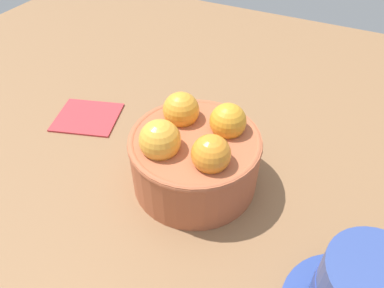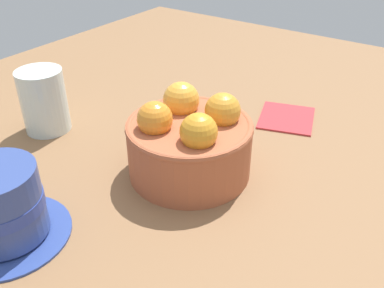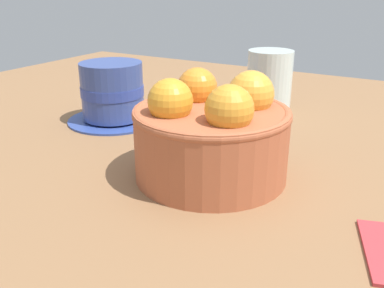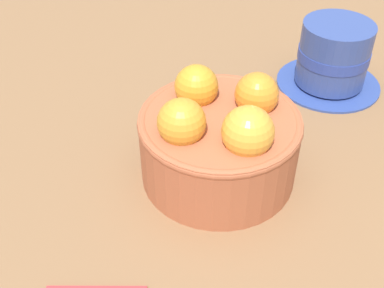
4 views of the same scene
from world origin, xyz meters
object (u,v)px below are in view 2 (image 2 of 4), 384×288
Objects in this scene: terracotta_bowl at (189,141)px; coffee_cup at (1,207)px; water_glass at (44,101)px; folded_napkin at (287,117)px.

terracotta_bowl is 23.27cm from coffee_cup.
folded_napkin is (-24.36, 29.40, -4.56)cm from water_glass.
terracotta_bowl is at bearing 97.11° from water_glass.
terracotta_bowl is at bearing 156.17° from coffee_cup.
water_glass reaches higher than coffee_cup.
water_glass is at bearing -139.62° from coffee_cup.
folded_napkin is at bearing 129.63° from water_glass.
water_glass is (3.10, -24.85, 0.06)cm from terracotta_bowl.
water_glass is at bearing -82.89° from terracotta_bowl.
terracotta_bowl is 1.67× the size of folded_napkin.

